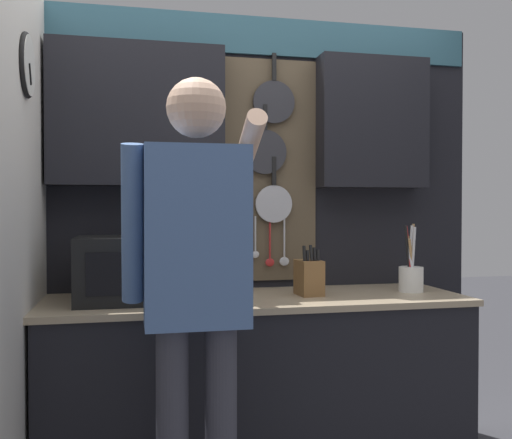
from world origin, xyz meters
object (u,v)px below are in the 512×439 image
(utensil_crock, at_px, (411,275))
(person, at_px, (196,272))
(microwave, at_px, (132,269))
(knife_block, at_px, (309,277))

(utensil_crock, distance_m, person, 1.32)
(utensil_crock, bearing_deg, microwave, -179.90)
(utensil_crock, bearing_deg, person, -153.19)
(microwave, xyz_separation_m, knife_block, (0.86, 0.00, -0.06))
(microwave, height_order, person, person)
(utensil_crock, xyz_separation_m, person, (-1.18, -0.59, 0.11))
(microwave, xyz_separation_m, person, (0.23, -0.59, 0.05))
(person, bearing_deg, knife_block, 43.46)
(microwave, distance_m, knife_block, 0.86)
(utensil_crock, bearing_deg, knife_block, -179.81)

